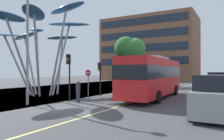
{
  "coord_description": "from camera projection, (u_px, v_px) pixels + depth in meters",
  "views": [
    {
      "loc": [
        9.47,
        -10.63,
        2.38
      ],
      "look_at": [
        -0.46,
        6.96,
        2.5
      ],
      "focal_mm": 35.38,
      "sensor_mm": 36.0,
      "label": 1
    }
  ],
  "objects": [
    {
      "name": "red_bus",
      "position": [
        153.0,
        75.0,
        19.61
      ],
      "size": [
        3.11,
        11.32,
        3.67
      ],
      "color": "red",
      "rests_on": "ground"
    },
    {
      "name": "traffic_light_kerb_near",
      "position": [
        69.0,
        67.0,
        17.58
      ],
      "size": [
        0.28,
        0.42,
        3.74
      ],
      "color": "black",
      "rests_on": "ground"
    },
    {
      "name": "backdrop_building",
      "position": [
        150.0,
        50.0,
        61.37
      ],
      "size": [
        24.68,
        13.63,
        16.89
      ],
      "color": "brown",
      "rests_on": "ground"
    },
    {
      "name": "pedestrian",
      "position": [
        78.0,
        91.0,
        16.82
      ],
      "size": [
        0.34,
        0.34,
        1.75
      ],
      "color": "#2D3342",
      "rests_on": "ground"
    },
    {
      "name": "no_entry_sign",
      "position": [
        88.0,
        79.0,
        20.89
      ],
      "size": [
        0.6,
        0.12,
        2.53
      ],
      "color": "gray",
      "rests_on": "ground"
    },
    {
      "name": "tree_pavement_near",
      "position": [
        130.0,
        51.0,
        36.14
      ],
      "size": [
        5.03,
        4.72,
        8.11
      ],
      "color": "brown",
      "rests_on": "ground"
    },
    {
      "name": "tree_pavement_far",
      "position": [
        131.0,
        51.0,
        38.07
      ],
      "size": [
        4.68,
        4.75,
        8.11
      ],
      "color": "brown",
      "rests_on": "ground"
    },
    {
      "name": "car_parked_mid",
      "position": [
        220.0,
        88.0,
        17.0
      ],
      "size": [
        1.92,
        4.43,
        2.31
      ],
      "color": "maroon",
      "rests_on": "ground"
    },
    {
      "name": "car_parked_near",
      "position": [
        212.0,
        98.0,
        11.21
      ],
      "size": [
        1.92,
        4.18,
        2.19
      ],
      "color": "gray",
      "rests_on": "ground"
    },
    {
      "name": "street_lamp",
      "position": [
        30.0,
        33.0,
        15.54
      ],
      "size": [
        1.47,
        0.44,
        8.06
      ],
      "color": "gray",
      "rests_on": "ground"
    },
    {
      "name": "traffic_light_kerb_far",
      "position": [
        100.0,
        72.0,
        21.37
      ],
      "size": [
        0.28,
        0.42,
        3.23
      ],
      "color": "black",
      "rests_on": "ground"
    },
    {
      "name": "leaf_sculpture",
      "position": [
        38.0,
        31.0,
        21.84
      ],
      "size": [
        11.13,
        10.57,
        8.5
      ],
      "color": "#9EA0A5",
      "rests_on": "ground"
    },
    {
      "name": "ground",
      "position": [
        56.0,
        109.0,
        14.22
      ],
      "size": [
        120.0,
        240.0,
        0.1
      ],
      "color": "#424244"
    },
    {
      "name": "car_parked_far",
      "position": [
        218.0,
        85.0,
        22.25
      ],
      "size": [
        2.03,
        4.3,
        2.09
      ],
      "color": "gray",
      "rests_on": "ground"
    }
  ]
}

